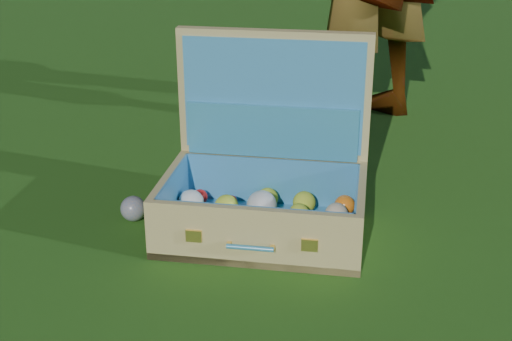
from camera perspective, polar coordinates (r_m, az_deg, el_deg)
The scene contains 3 objects.
ground at distance 1.99m, azimuth 3.38°, elevation -3.50°, with size 60.00×60.00×0.00m, color #215114.
stray_ball at distance 1.96m, azimuth -9.79°, elevation -3.02°, with size 0.07×0.07×0.07m, color #3B6499.
suitcase at distance 1.86m, azimuth 0.67°, elevation -0.54°, with size 0.63×0.55×0.50m.
Camera 1 is at (-0.55, -1.69, 0.88)m, focal length 50.00 mm.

